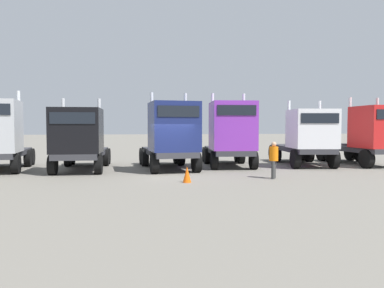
% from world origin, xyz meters
% --- Properties ---
extents(ground, '(200.00, 200.00, 0.00)m').
position_xyz_m(ground, '(0.00, 0.00, 0.00)').
color(ground, slate).
extents(semi_truck_black, '(2.76, 6.43, 3.91)m').
position_xyz_m(semi_truck_black, '(-4.54, 2.31, 1.74)').
color(semi_truck_black, '#333338').
rests_on(semi_truck_black, ground).
extents(semi_truck_navy, '(3.01, 6.20, 4.25)m').
position_xyz_m(semi_truck_navy, '(0.28, 1.94, 1.91)').
color(semi_truck_navy, '#333338').
rests_on(semi_truck_navy, ground).
extents(semi_truck_purple, '(3.07, 5.90, 4.37)m').
position_xyz_m(semi_truck_purple, '(3.86, 2.89, 1.99)').
color(semi_truck_purple, '#333338').
rests_on(semi_truck_purple, ground).
extents(semi_truck_white, '(3.35, 6.59, 3.96)m').
position_xyz_m(semi_truck_white, '(8.56, 2.76, 1.77)').
color(semi_truck_white, '#333338').
rests_on(semi_truck_white, ground).
extents(semi_truck_red, '(2.67, 6.08, 4.18)m').
position_xyz_m(semi_truck_red, '(12.44, 2.29, 1.88)').
color(semi_truck_red, '#333338').
rests_on(semi_truck_red, ground).
extents(visitor_in_hivis, '(0.55, 0.55, 1.69)m').
position_xyz_m(visitor_in_hivis, '(4.51, -1.98, 0.98)').
color(visitor_in_hivis, '#3B3B3B').
rests_on(visitor_in_hivis, ground).
extents(traffic_cone_near, '(0.36, 0.36, 0.69)m').
position_xyz_m(traffic_cone_near, '(0.43, -2.45, 0.35)').
color(traffic_cone_near, '#F2590C').
rests_on(traffic_cone_near, ground).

